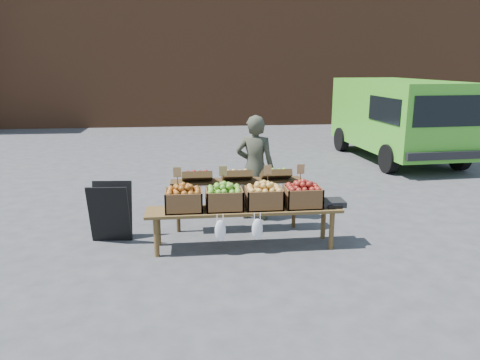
{
  "coord_description": "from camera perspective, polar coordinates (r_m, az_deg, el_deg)",
  "views": [
    {
      "loc": [
        -1.71,
        -6.14,
        2.53
      ],
      "look_at": [
        -0.97,
        0.49,
        0.85
      ],
      "focal_mm": 35.0,
      "sensor_mm": 36.0,
      "label": 1
    }
  ],
  "objects": [
    {
      "name": "delivery_van",
      "position": [
        13.11,
        18.59,
        6.89
      ],
      "size": [
        2.42,
        4.79,
        2.09
      ],
      "primitive_type": null,
      "rotation": [
        0.0,
        0.0,
        0.06
      ],
      "color": "green",
      "rests_on": "ground"
    },
    {
      "name": "crate_red_apples",
      "position": [
        6.48,
        2.92,
        -2.21
      ],
      "size": [
        0.5,
        0.4,
        0.28
      ],
      "primitive_type": null,
      "color": "gold",
      "rests_on": "display_bench"
    },
    {
      "name": "brick_building",
      "position": [
        21.35,
        -1.91,
        20.75
      ],
      "size": [
        24.0,
        4.0,
        10.0
      ],
      "primitive_type": "cube",
      "color": "brown",
      "rests_on": "ground"
    },
    {
      "name": "ground",
      "position": [
        6.85,
        8.59,
        -7.69
      ],
      "size": [
        80.0,
        80.0,
        0.0
      ],
      "primitive_type": "plane",
      "color": "#414143"
    },
    {
      "name": "display_bench",
      "position": [
        6.57,
        0.49,
        -5.84
      ],
      "size": [
        2.7,
        0.56,
        0.57
      ],
      "primitive_type": null,
      "color": "brown",
      "rests_on": "ground"
    },
    {
      "name": "crate_russet_pears",
      "position": [
        6.41,
        -1.94,
        -2.36
      ],
      "size": [
        0.5,
        0.4,
        0.28
      ],
      "primitive_type": null,
      "color": "#498B2B",
      "rests_on": "display_bench"
    },
    {
      "name": "weighing_scale",
      "position": [
        6.73,
        11.14,
        -2.72
      ],
      "size": [
        0.34,
        0.3,
        0.08
      ],
      "primitive_type": "cube",
      "color": "black",
      "rests_on": "display_bench"
    },
    {
      "name": "vendor",
      "position": [
        7.64,
        1.83,
        1.5
      ],
      "size": [
        0.72,
        0.57,
        1.72
      ],
      "primitive_type": "imported",
      "rotation": [
        0.0,
        0.0,
        2.86
      ],
      "color": "#383B2D",
      "rests_on": "ground"
    },
    {
      "name": "back_table",
      "position": [
        7.18,
        -0.4,
        -2.14
      ],
      "size": [
        2.1,
        0.44,
        1.04
      ],
      "primitive_type": null,
      "color": "#3C2A14",
      "rests_on": "ground"
    },
    {
      "name": "crate_golden_apples",
      "position": [
        6.4,
        -6.87,
        -2.5
      ],
      "size": [
        0.5,
        0.4,
        0.28
      ],
      "primitive_type": null,
      "color": "#A7691B",
      "rests_on": "display_bench"
    },
    {
      "name": "crate_green_apples",
      "position": [
        6.59,
        7.65,
        -2.04
      ],
      "size": [
        0.5,
        0.4,
        0.28
      ],
      "primitive_type": null,
      "color": "maroon",
      "rests_on": "display_bench"
    },
    {
      "name": "chalkboard_sign",
      "position": [
        7.02,
        -15.48,
        -3.78
      ],
      "size": [
        0.6,
        0.36,
        0.87
      ],
      "primitive_type": null,
      "rotation": [
        0.0,
        0.0,
        -0.08
      ],
      "color": "black",
      "rests_on": "ground"
    }
  ]
}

